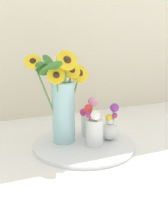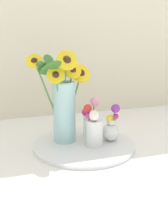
% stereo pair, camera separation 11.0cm
% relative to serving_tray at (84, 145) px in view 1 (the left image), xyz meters
% --- Properties ---
extents(ground_plane, '(6.00, 6.00, 0.00)m').
position_rel_serving_tray_xyz_m(ground_plane, '(0.01, -0.05, -0.01)').
color(ground_plane, white).
extents(serving_tray, '(0.44, 0.44, 0.02)m').
position_rel_serving_tray_xyz_m(serving_tray, '(0.00, 0.00, 0.00)').
color(serving_tray, silver).
rests_on(serving_tray, ground_plane).
extents(mason_jar_sunflowers, '(0.29, 0.19, 0.40)m').
position_rel_serving_tray_xyz_m(mason_jar_sunflowers, '(-0.08, 0.05, 0.18)').
color(mason_jar_sunflowers, '#9ED1D6').
rests_on(mason_jar_sunflowers, serving_tray).
extents(vase_small_center, '(0.08, 0.09, 0.18)m').
position_rel_serving_tray_xyz_m(vase_small_center, '(0.03, -0.04, 0.08)').
color(vase_small_center, white).
rests_on(vase_small_center, serving_tray).
extents(vase_bulb_right, '(0.08, 0.08, 0.17)m').
position_rel_serving_tray_xyz_m(vase_bulb_right, '(0.12, -0.01, 0.07)').
color(vase_bulb_right, white).
rests_on(vase_bulb_right, serving_tray).
extents(vase_small_back, '(0.07, 0.09, 0.19)m').
position_rel_serving_tray_xyz_m(vase_small_back, '(0.06, 0.08, 0.09)').
color(vase_small_back, white).
rests_on(vase_small_back, serving_tray).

